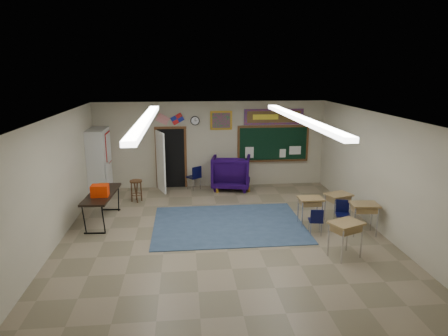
{
  "coord_description": "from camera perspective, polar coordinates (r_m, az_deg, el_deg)",
  "views": [
    {
      "loc": [
        -0.93,
        -9.2,
        4.09
      ],
      "look_at": [
        0.15,
        1.5,
        1.4
      ],
      "focal_mm": 32.0,
      "sensor_mm": 36.0,
      "label": 1
    }
  ],
  "objects": [
    {
      "name": "back_wall",
      "position": [
        13.98,
        -1.85,
        3.36
      ],
      "size": [
        8.0,
        0.04,
        3.0
      ],
      "primitive_type": "cube",
      "color": "#BDB399",
      "rests_on": "floor"
    },
    {
      "name": "fluorescent_strips",
      "position": [
        9.32,
        0.01,
        6.97
      ],
      "size": [
        3.86,
        6.0,
        0.1
      ],
      "primitive_type": null,
      "color": "white",
      "rests_on": "ceiling"
    },
    {
      "name": "folding_table",
      "position": [
        11.41,
        -16.97,
        -5.22
      ],
      "size": [
        0.78,
        2.0,
        1.12
      ],
      "rotation": [
        0.0,
        0.0,
        -0.06
      ],
      "color": "black",
      "rests_on": "floor"
    },
    {
      "name": "front_wall",
      "position": [
        5.45,
        4.93,
        -14.37
      ],
      "size": [
        8.0,
        0.04,
        3.0
      ],
      "primitive_type": "cube",
      "color": "#BDB399",
      "rests_on": "floor"
    },
    {
      "name": "student_desk_front_left",
      "position": [
        10.93,
        12.19,
        -5.86
      ],
      "size": [
        0.64,
        0.48,
        0.76
      ],
      "rotation": [
        0.0,
        0.0,
        0.01
      ],
      "color": "#A1814A",
      "rests_on": "floor"
    },
    {
      "name": "student_chair_desk_a",
      "position": [
        10.4,
        12.94,
        -7.4
      ],
      "size": [
        0.4,
        0.4,
        0.7
      ],
      "primitive_type": null,
      "rotation": [
        0.0,
        0.0,
        2.99
      ],
      "color": "black",
      "rests_on": "floor"
    },
    {
      "name": "student_chair_desk_b",
      "position": [
        10.89,
        16.6,
        -6.51
      ],
      "size": [
        0.46,
        0.46,
        0.75
      ],
      "primitive_type": null,
      "rotation": [
        0.0,
        0.0,
        -0.25
      ],
      "color": "black",
      "rests_on": "floor"
    },
    {
      "name": "storage_cabinet",
      "position": [
        13.68,
        -17.35,
        0.76
      ],
      "size": [
        0.59,
        1.25,
        2.2
      ],
      "color": "beige",
      "rests_on": "floor"
    },
    {
      "name": "framed_art_print",
      "position": [
        13.84,
        -0.41,
        6.82
      ],
      "size": [
        0.75,
        0.05,
        0.65
      ],
      "color": "#AE8121",
      "rests_on": "back_wall"
    },
    {
      "name": "wingback_armchair",
      "position": [
        13.9,
        1.06,
        -0.52
      ],
      "size": [
        1.51,
        1.54,
        1.19
      ],
      "primitive_type": "imported",
      "rotation": [
        0.0,
        0.0,
        2.94
      ],
      "color": "#170535",
      "rests_on": "floor"
    },
    {
      "name": "wooden_stool",
      "position": [
        12.87,
        -12.41,
        -3.17
      ],
      "size": [
        0.39,
        0.39,
        0.69
      ],
      "color": "#4D3017",
      "rests_on": "floor"
    },
    {
      "name": "right_wall",
      "position": [
        10.76,
        21.73,
        -0.9
      ],
      "size": [
        0.04,
        9.0,
        3.0
      ],
      "primitive_type": "cube",
      "color": "#BDB399",
      "rests_on": "floor"
    },
    {
      "name": "left_wall",
      "position": [
        10.04,
        -23.36,
        -2.08
      ],
      "size": [
        0.04,
        9.0,
        3.0
      ],
      "primitive_type": "cube",
      "color": "#BDB399",
      "rests_on": "floor"
    },
    {
      "name": "ceiling",
      "position": [
        9.31,
        0.01,
        7.33
      ],
      "size": [
        8.0,
        9.0,
        0.04
      ],
      "primitive_type": "cube",
      "color": "silver",
      "rests_on": "back_wall"
    },
    {
      "name": "wall_flags",
      "position": [
        13.75,
        -7.74,
        7.19
      ],
      "size": [
        1.16,
        0.06,
        0.7
      ],
      "primitive_type": null,
      "color": "red",
      "rests_on": "back_wall"
    },
    {
      "name": "student_desk_front_right",
      "position": [
        11.37,
        15.95,
        -5.24
      ],
      "size": [
        0.78,
        0.68,
        0.79
      ],
      "rotation": [
        0.0,
        0.0,
        0.33
      ],
      "color": "#A1814A",
      "rests_on": "floor"
    },
    {
      "name": "bulletin_board",
      "position": [
        14.12,
        7.15,
        7.27
      ],
      "size": [
        2.1,
        0.05,
        0.55
      ],
      "color": "#B5220F",
      "rests_on": "back_wall"
    },
    {
      "name": "doorway",
      "position": [
        13.9,
        -7.98,
        1.31
      ],
      "size": [
        1.1,
        0.89,
        2.16
      ],
      "color": "black",
      "rests_on": "back_wall"
    },
    {
      "name": "chalkboard",
      "position": [
        14.26,
        7.03,
        3.33
      ],
      "size": [
        2.55,
        0.14,
        1.3
      ],
      "color": "#5A3419",
      "rests_on": "back_wall"
    },
    {
      "name": "wall_clock",
      "position": [
        13.78,
        -4.16,
        6.76
      ],
      "size": [
        0.32,
        0.05,
        0.32
      ],
      "color": "black",
      "rests_on": "back_wall"
    },
    {
      "name": "floor",
      "position": [
        10.11,
        0.01,
        -9.8
      ],
      "size": [
        9.0,
        9.0,
        0.0
      ],
      "primitive_type": "plane",
      "color": "#82735A",
      "rests_on": "ground"
    },
    {
      "name": "student_desk_back_right",
      "position": [
        10.72,
        19.3,
        -6.62
      ],
      "size": [
        0.72,
        0.57,
        0.81
      ],
      "rotation": [
        0.0,
        0.0,
        -0.1
      ],
      "color": "#A1814A",
      "rests_on": "floor"
    },
    {
      "name": "student_chair_reading",
      "position": [
        13.85,
        -4.34,
        -1.37
      ],
      "size": [
        0.58,
        0.58,
        0.84
      ],
      "primitive_type": null,
      "rotation": [
        0.0,
        0.0,
        3.78
      ],
      "color": "black",
      "rests_on": "floor"
    },
    {
      "name": "student_desk_back_left",
      "position": [
        9.32,
        16.93,
        -9.49
      ],
      "size": [
        0.84,
        0.75,
        0.83
      ],
      "rotation": [
        0.0,
        0.0,
        0.42
      ],
      "color": "#A1814A",
      "rests_on": "floor"
    },
    {
      "name": "area_rug",
      "position": [
        10.86,
        0.64,
        -8.01
      ],
      "size": [
        4.0,
        3.0,
        0.02
      ],
      "primitive_type": "cube",
      "color": "#394D6C",
      "rests_on": "floor"
    }
  ]
}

